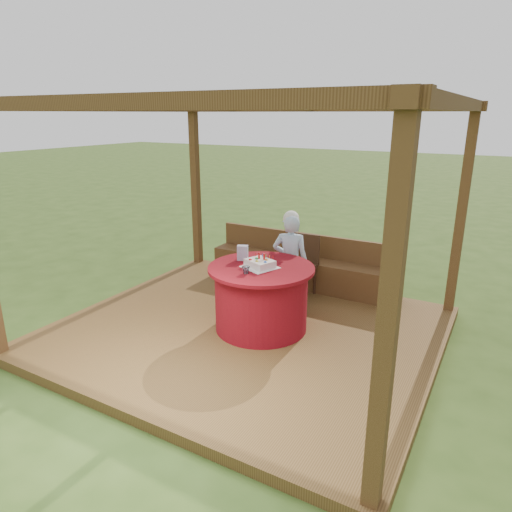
{
  "coord_description": "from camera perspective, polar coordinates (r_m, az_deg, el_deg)",
  "views": [
    {
      "loc": [
        2.68,
        -4.46,
        2.7
      ],
      "look_at": [
        0.0,
        0.25,
        1.0
      ],
      "focal_mm": 32.0,
      "sensor_mm": 36.0,
      "label": 1
    }
  ],
  "objects": [
    {
      "name": "pergola",
      "position": [
        5.21,
        -1.4,
        14.19
      ],
      "size": [
        4.5,
        4.0,
        2.72
      ],
      "color": "brown",
      "rests_on": "deck"
    },
    {
      "name": "drinking_glass",
      "position": [
        5.25,
        -1.28,
        -1.76
      ],
      "size": [
        0.12,
        0.12,
        0.09
      ],
      "primitive_type": "imported",
      "rotation": [
        0.0,
        0.0,
        0.36
      ],
      "color": "silver",
      "rests_on": "table"
    },
    {
      "name": "table",
      "position": [
        5.63,
        0.65,
        -5.21
      ],
      "size": [
        1.29,
        1.29,
        0.81
      ],
      "color": "maroon",
      "rests_on": "deck"
    },
    {
      "name": "chair",
      "position": [
        6.7,
        5.69,
        -0.72
      ],
      "size": [
        0.47,
        0.47,
        0.9
      ],
      "color": "#392212",
      "rests_on": "deck"
    },
    {
      "name": "gift_bag",
      "position": [
        5.72,
        -1.68,
        0.4
      ],
      "size": [
        0.15,
        0.13,
        0.19
      ],
      "primitive_type": "cube",
      "rotation": [
        0.0,
        0.0,
        0.4
      ],
      "color": "#D388BC",
      "rests_on": "table"
    },
    {
      "name": "bench",
      "position": [
        7.12,
        5.85,
        -1.64
      ],
      "size": [
        3.0,
        0.42,
        0.8
      ],
      "color": "brown",
      "rests_on": "deck"
    },
    {
      "name": "birthday_cake",
      "position": [
        5.45,
        0.49,
        -0.94
      ],
      "size": [
        0.47,
        0.47,
        0.17
      ],
      "color": "white",
      "rests_on": "table"
    },
    {
      "name": "deck",
      "position": [
        5.83,
        -1.23,
        -9.49
      ],
      "size": [
        4.5,
        4.0,
        0.12
      ],
      "primitive_type": "cube",
      "color": "brown",
      "rests_on": "ground"
    },
    {
      "name": "elderly_woman",
      "position": [
        6.16,
        4.29,
        -0.52
      ],
      "size": [
        0.55,
        0.44,
        1.36
      ],
      "color": "#95BDDD",
      "rests_on": "deck"
    },
    {
      "name": "ground",
      "position": [
        5.86,
        -1.23,
        -10.01
      ],
      "size": [
        60.0,
        60.0,
        0.0
      ],
      "primitive_type": "plane",
      "color": "#324D19",
      "rests_on": "ground"
    }
  ]
}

